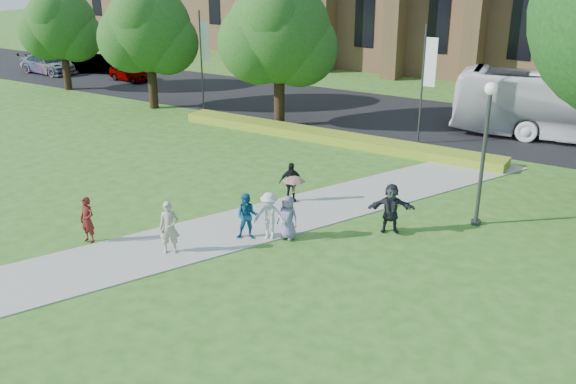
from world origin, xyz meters
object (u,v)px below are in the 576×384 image
Objects in this scene: car_2 at (47,64)px; pedestrian_0 at (87,220)px; streetlamp at (485,137)px; car_1 at (99,64)px; car_0 at (130,72)px.

pedestrian_0 is (26.84, -20.36, 0.07)m from car_2.
car_2 is at bearing 141.65° from pedestrian_0.
streetlamp is 3.25× the size of pedestrian_0.
pedestrian_0 is at bearing -142.15° from streetlamp.
car_1 is 32.63m from pedestrian_0.
car_0 is at bearing 156.43° from streetlamp.
streetlamp is at bearing 36.69° from pedestrian_0.
streetlamp reaches higher than car_1.
pedestrian_0 is at bearing -124.69° from car_2.
car_1 is (-34.37, 14.20, -2.59)m from streetlamp.
car_1 is at bearing 157.55° from streetlamp.
car_0 is at bearing 130.31° from pedestrian_0.
pedestrian_0 is (-10.90, -8.47, -2.45)m from streetlamp.
car_2 reaches higher than car_1.
streetlamp reaches higher than car_2.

